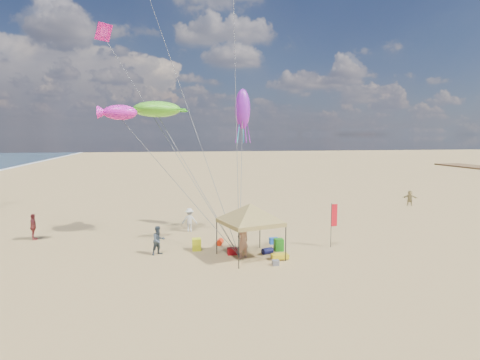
{
  "coord_description": "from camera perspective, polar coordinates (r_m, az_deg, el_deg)",
  "views": [
    {
      "loc": [
        -4.46,
        -20.82,
        6.73
      ],
      "look_at": [
        0.0,
        3.0,
        4.0
      ],
      "focal_mm": 30.3,
      "sensor_mm": 36.0,
      "label": 1
    }
  ],
  "objects": [
    {
      "name": "person_near_a",
      "position": [
        22.28,
        0.4,
        -8.61
      ],
      "size": [
        0.81,
        0.68,
        1.89
      ],
      "primitive_type": "imported",
      "rotation": [
        0.0,
        0.0,
        3.53
      ],
      "color": "#AA7B61",
      "rests_on": "ground"
    },
    {
      "name": "cooler_red",
      "position": [
        23.13,
        -1.1,
        -10.0
      ],
      "size": [
        0.54,
        0.38,
        0.38
      ],
      "primitive_type": "cube",
      "color": "#AE0D14",
      "rests_on": "ground"
    },
    {
      "name": "feather_flag",
      "position": [
        24.82,
        13.03,
        -5.2
      ],
      "size": [
        0.41,
        0.08,
        2.67
      ],
      "color": "black",
      "rests_on": "ground"
    },
    {
      "name": "ground",
      "position": [
        22.33,
        1.44,
        -11.11
      ],
      "size": [
        280.0,
        280.0,
        0.0
      ],
      "primitive_type": "plane",
      "color": "tan",
      "rests_on": "ground"
    },
    {
      "name": "bag_orange",
      "position": [
        25.11,
        -2.85,
        -8.7
      ],
      "size": [
        0.54,
        0.69,
        0.36
      ],
      "primitive_type": "cylinder",
      "rotation": [
        0.0,
        1.57,
        1.22
      ],
      "color": "red",
      "rests_on": "ground"
    },
    {
      "name": "person_near_b",
      "position": [
        23.39,
        -11.4,
        -8.34
      ],
      "size": [
        1.0,
        0.94,
        1.64
      ],
      "primitive_type": "imported",
      "rotation": [
        0.0,
        0.0,
        0.55
      ],
      "color": "#3B4750",
      "rests_on": "ground"
    },
    {
      "name": "bag_navy",
      "position": [
        23.27,
        3.87,
        -9.94
      ],
      "size": [
        0.69,
        0.54,
        0.36
      ],
      "primitive_type": "cylinder",
      "rotation": [
        0.0,
        1.57,
        0.35
      ],
      "color": "#0D0F3B",
      "rests_on": "ground"
    },
    {
      "name": "beach_cart",
      "position": [
        22.31,
        5.64,
        -10.62
      ],
      "size": [
        0.9,
        0.5,
        0.24
      ],
      "primitive_type": "cube",
      "color": "yellow",
      "rests_on": "ground"
    },
    {
      "name": "stunt_kite_pink",
      "position": [
        34.66,
        -18.64,
        19.13
      ],
      "size": [
        1.36,
        1.36,
        1.22
      ],
      "primitive_type": "cube",
      "rotation": [
        0.44,
        0.0,
        0.79
      ],
      "color": "#D00F78",
      "rests_on": "ground"
    },
    {
      "name": "person_far_a",
      "position": [
        29.21,
        -27.1,
        -5.9
      ],
      "size": [
        0.65,
        1.07,
        1.7
      ],
      "primitive_type": "imported",
      "rotation": [
        0.0,
        0.0,
        1.82
      ],
      "color": "#9B3C3B",
      "rests_on": "ground"
    },
    {
      "name": "crate_grey",
      "position": [
        21.41,
        5.02,
        -11.52
      ],
      "size": [
        0.34,
        0.3,
        0.28
      ],
      "primitive_type": "cube",
      "color": "slate",
      "rests_on": "ground"
    },
    {
      "name": "squid_kite",
      "position": [
        27.96,
        0.37,
        9.96
      ],
      "size": [
        1.33,
        1.33,
        2.7
      ],
      "primitive_type": "ellipsoid",
      "rotation": [
        0.0,
        0.0,
        0.34
      ],
      "color": "purple",
      "rests_on": "ground"
    },
    {
      "name": "person_near_c",
      "position": [
        28.43,
        -7.12,
        -5.61
      ],
      "size": [
        1.17,
        0.82,
        1.65
      ],
      "primitive_type": "imported",
      "rotation": [
        0.0,
        0.0,
        2.94
      ],
      "color": "silver",
      "rests_on": "ground"
    },
    {
      "name": "turtle_kite",
      "position": [
        26.41,
        -11.64,
        9.74
      ],
      "size": [
        3.46,
        3.01,
        1.0
      ],
      "primitive_type": "ellipsoid",
      "rotation": [
        0.0,
        0.0,
        0.23
      ],
      "color": "#57CF26",
      "rests_on": "ground"
    },
    {
      "name": "canopy_tent",
      "position": [
        21.99,
        1.46,
        -3.61
      ],
      "size": [
        5.43,
        5.43,
        3.48
      ],
      "color": "black",
      "rests_on": "ground"
    },
    {
      "name": "chair_yellow",
      "position": [
        24.03,
        -6.14,
        -9.01
      ],
      "size": [
        0.5,
        0.5,
        0.7
      ],
      "primitive_type": "cube",
      "color": "yellow",
      "rests_on": "ground"
    },
    {
      "name": "chair_green",
      "position": [
        23.93,
        5.47,
        -9.07
      ],
      "size": [
        0.5,
        0.5,
        0.7
      ],
      "primitive_type": "cube",
      "color": "#1E7916",
      "rests_on": "ground"
    },
    {
      "name": "cooler_blue",
      "position": [
        25.36,
        4.79,
        -8.54
      ],
      "size": [
        0.54,
        0.38,
        0.38
      ],
      "primitive_type": "cube",
      "color": "blue",
      "rests_on": "ground"
    },
    {
      "name": "person_far_c",
      "position": [
        41.61,
        22.8,
        -2.35
      ],
      "size": [
        1.44,
        1.02,
        1.49
      ],
      "primitive_type": "imported",
      "rotation": [
        0.0,
        0.0,
        5.81
      ],
      "color": "tan",
      "rests_on": "ground"
    },
    {
      "name": "fish_kite",
      "position": [
        24.0,
        -16.55,
        9.11
      ],
      "size": [
        2.07,
        1.4,
        0.84
      ],
      "primitive_type": "ellipsoid",
      "rotation": [
        0.0,
        0.0,
        0.26
      ],
      "color": "#E41EB7",
      "rests_on": "ground"
    }
  ]
}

